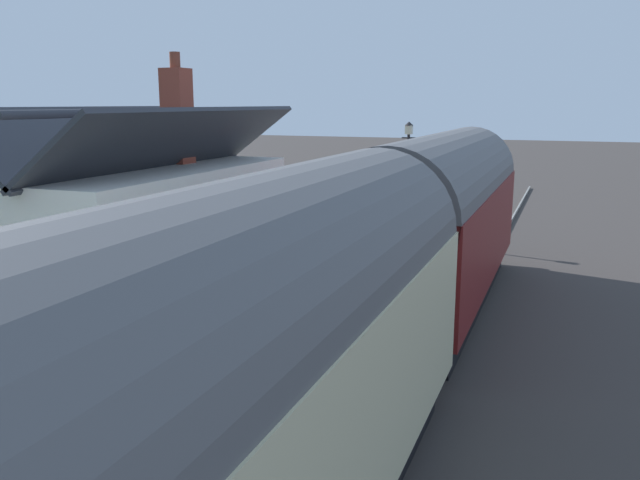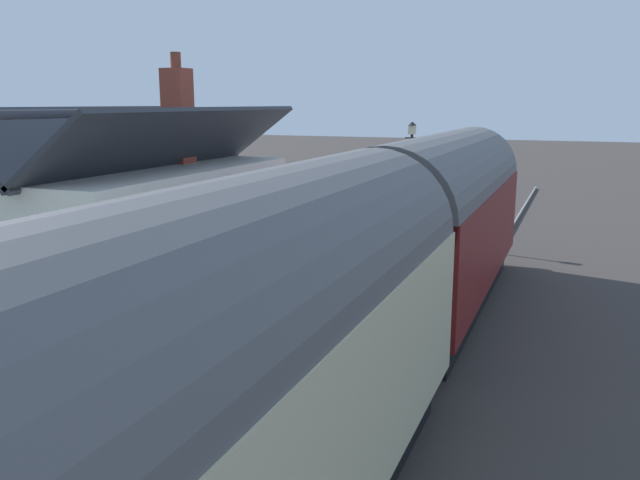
# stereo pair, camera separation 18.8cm
# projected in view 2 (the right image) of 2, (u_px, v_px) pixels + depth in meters

# --- Properties ---
(ground_plane) EXTENTS (160.00, 160.00, 0.00)m
(ground_plane) POSITION_uv_depth(u_px,v_px,m) (390.00, 313.00, 15.82)
(ground_plane) COLOR #383330
(platform) EXTENTS (32.00, 5.42, 0.89)m
(platform) POSITION_uv_depth(u_px,v_px,m) (255.00, 281.00, 17.09)
(platform) COLOR gray
(platform) RESTS_ON ground
(platform_edge_coping) EXTENTS (32.00, 0.36, 0.02)m
(platform_edge_coping) POSITION_uv_depth(u_px,v_px,m) (345.00, 273.00, 16.07)
(platform_edge_coping) COLOR beige
(platform_edge_coping) RESTS_ON platform
(rail_near) EXTENTS (52.00, 0.08, 0.14)m
(rail_near) POSITION_uv_depth(u_px,v_px,m) (457.00, 319.00, 15.21)
(rail_near) COLOR gray
(rail_near) RESTS_ON ground
(rail_far) EXTENTS (52.00, 0.08, 0.14)m
(rail_far) POSITION_uv_depth(u_px,v_px,m) (398.00, 312.00, 15.74)
(rail_far) COLOR gray
(rail_far) RESTS_ON ground
(train) EXTENTS (19.59, 2.73, 4.32)m
(train) POSITION_uv_depth(u_px,v_px,m) (386.00, 262.00, 11.72)
(train) COLOR black
(train) RESTS_ON ground
(station_building) EXTENTS (7.75, 3.52, 5.29)m
(station_building) POSITION_uv_depth(u_px,v_px,m) (152.00, 223.00, 14.48)
(station_building) COLOR white
(station_building) RESTS_ON platform
(bench_by_lamp) EXTENTS (1.41, 0.47, 0.88)m
(bench_by_lamp) POSITION_uv_depth(u_px,v_px,m) (326.00, 229.00, 19.19)
(bench_by_lamp) COLOR teal
(bench_by_lamp) RESTS_ON platform
(bench_platform_end) EXTENTS (1.40, 0.44, 0.88)m
(bench_platform_end) POSITION_uv_depth(u_px,v_px,m) (369.00, 212.00, 22.34)
(bench_platform_end) COLOR teal
(bench_platform_end) RESTS_ON platform
(bench_near_building) EXTENTS (1.42, 0.50, 0.88)m
(bench_near_building) POSITION_uv_depth(u_px,v_px,m) (402.00, 194.00, 26.59)
(bench_near_building) COLOR teal
(bench_near_building) RESTS_ON platform
(planter_corner_building) EXTENTS (0.64, 0.64, 0.95)m
(planter_corner_building) POSITION_uv_depth(u_px,v_px,m) (289.00, 218.00, 20.86)
(planter_corner_building) COLOR teal
(planter_corner_building) RESTS_ON platform
(planter_bench_left) EXTENTS (0.84, 0.32, 0.63)m
(planter_bench_left) POSITION_uv_depth(u_px,v_px,m) (320.00, 212.00, 23.34)
(planter_bench_left) COLOR black
(planter_bench_left) RESTS_ON platform
(planter_edge_far) EXTENTS (0.48, 0.48, 0.73)m
(planter_edge_far) POSITION_uv_depth(u_px,v_px,m) (126.00, 365.00, 9.51)
(planter_edge_far) COLOR teal
(planter_edge_far) RESTS_ON platform
(lamp_post_platform) EXTENTS (0.32, 0.50, 3.50)m
(lamp_post_platform) POSITION_uv_depth(u_px,v_px,m) (411.00, 151.00, 23.29)
(lamp_post_platform) COLOR black
(lamp_post_platform) RESTS_ON platform
(station_sign_board) EXTENTS (0.96, 0.06, 1.57)m
(station_sign_board) POSITION_uv_depth(u_px,v_px,m) (369.00, 200.00, 20.23)
(station_sign_board) COLOR black
(station_sign_board) RESTS_ON platform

